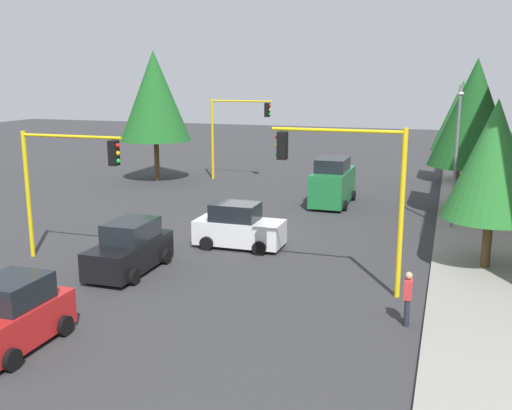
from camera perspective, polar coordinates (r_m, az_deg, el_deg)
ground_plane at (r=28.31m, az=-0.81°, el=-2.89°), size 120.00×120.00×0.00m
sidewalk_kerb at (r=31.73m, az=20.56°, el=-1.87°), size 80.00×4.00×0.15m
lane_arrow_near at (r=20.05m, az=-20.30°, el=-10.27°), size 2.40×1.10×1.10m
traffic_signal_near_right at (r=24.85m, az=-17.89°, el=3.18°), size 0.36×4.59×5.26m
traffic_signal_near_left at (r=20.35m, az=8.93°, el=2.70°), size 0.36×4.59×5.79m
traffic_signal_far_right at (r=42.55m, az=-1.99°, el=7.86°), size 0.36×4.59×5.80m
street_lamp_curbside at (r=29.59m, az=18.75°, el=5.70°), size 2.15×0.28×7.00m
tree_roadside_far at (r=43.91m, az=19.13°, el=8.08°), size 3.91×3.91×7.12m
tree_roadside_near at (r=24.07m, az=21.88°, el=4.03°), size 3.64×3.64×6.63m
tree_roadside_mid at (r=33.89m, az=20.23°, el=8.31°), size 4.56×4.56×8.35m
tree_opposite_side at (r=42.76m, az=-9.72°, el=10.28°), size 4.97×4.97×9.12m
delivery_van_green at (r=34.98m, az=7.38°, el=2.12°), size 4.80×2.22×2.77m
car_white at (r=26.17m, az=-1.69°, el=-2.14°), size 2.04×3.88×1.98m
car_black at (r=23.48m, az=-12.02°, el=-4.13°), size 4.18×2.04×1.98m
car_red at (r=18.12m, az=-22.49°, el=-9.87°), size 3.61×2.10×1.98m
pedestrian_crossing at (r=18.71m, az=14.37°, el=-8.54°), size 0.40×0.24×1.70m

